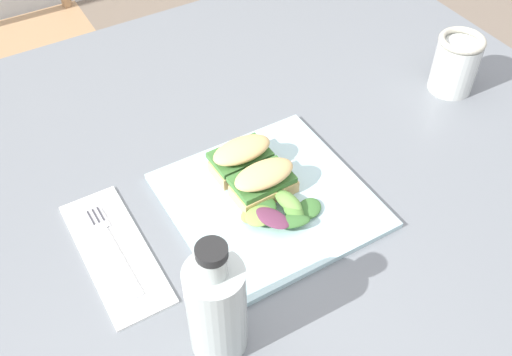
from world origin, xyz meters
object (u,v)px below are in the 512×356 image
Objects in this scene: chair_wooden_far at (27,42)px; fork_on_napkin at (110,243)px; plate_lunch at (269,200)px; sandwich_half_back at (242,157)px; dining_table at (238,204)px; sandwich_half_front at (264,181)px; mason_jar_iced_tea at (455,66)px; bottle_cold_brew at (217,311)px.

fork_on_napkin is at bearing -95.09° from chair_wooden_far.
sandwich_half_back is at bearing 93.23° from plate_lunch.
dining_table is 12.86× the size of sandwich_half_front.
sandwich_half_back is at bearing 179.51° from mason_jar_iced_tea.
mason_jar_iced_tea reaches higher than plate_lunch.
mason_jar_iced_tea is at bearing 21.28° from bottle_cold_brew.
plate_lunch is at bearing -10.90° from fork_on_napkin.
chair_wooden_far is 2.91× the size of plate_lunch.
mason_jar_iced_tea reaches higher than sandwich_half_back.
sandwich_half_back is at bearing 92.26° from sandwich_half_front.
mason_jar_iced_tea reaches higher than dining_table.
dining_table is 0.48m from mason_jar_iced_tea.
sandwich_half_front and sandwich_half_back have the same top height.
mason_jar_iced_tea reaches higher than sandwich_half_front.
dining_table is 12.86× the size of sandwich_half_back.
sandwich_half_back is (0.15, -1.06, 0.33)m from chair_wooden_far.
fork_on_napkin reaches higher than dining_table.
sandwich_half_front is (-0.00, -0.09, 0.15)m from dining_table.
sandwich_half_back is 0.51× the size of bottle_cold_brew.
mason_jar_iced_tea is (0.61, -1.06, 0.34)m from chair_wooden_far.
plate_lunch is at bearing -82.38° from chair_wooden_far.
chair_wooden_far is (-0.15, 1.03, -0.18)m from dining_table.
mason_jar_iced_tea is (0.46, 0.07, 0.05)m from plate_lunch.
chair_wooden_far is at bearing 97.94° from sandwich_half_back.
sandwich_half_front is (-0.00, 0.01, 0.03)m from plate_lunch.
dining_table is 0.15m from sandwich_half_back.
dining_table is 11.72× the size of mason_jar_iced_tea.
chair_wooden_far is 1.27m from mason_jar_iced_tea.
bottle_cold_brew is at bearing -158.72° from mason_jar_iced_tea.
sandwich_half_front reaches higher than fork_on_napkin.
mason_jar_iced_tea is at bearing -4.00° from dining_table.
chair_wooden_far is at bearing 97.61° from sandwich_half_front.
plate_lunch reaches higher than dining_table.
bottle_cold_brew reaches higher than fork_on_napkin.
chair_wooden_far is 1.36m from bottle_cold_brew.
plate_lunch is 1.49× the size of bottle_cold_brew.
plate_lunch is at bearing -82.06° from sandwich_half_front.
fork_on_napkin is 0.24m from bottle_cold_brew.
sandwich_half_back reaches higher than plate_lunch.
fork_on_napkin is at bearing -172.84° from sandwich_half_back.
plate_lunch is (-0.00, -0.11, 0.11)m from dining_table.
fork_on_napkin is (-0.25, 0.03, -0.03)m from sandwich_half_front.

